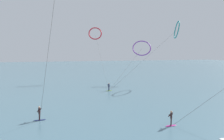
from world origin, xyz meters
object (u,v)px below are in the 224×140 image
surfer_magenta (171,119)px  kite_violet (142,48)px  surfer_lime (109,87)px  kite_teal (177,30)px  kite_crimson (95,34)px  surfer_navy (39,114)px

surfer_magenta → kite_violet: 35.70m
kite_violet → surfer_magenta: bearing=-87.2°
surfer_magenta → kite_violet: kite_violet is taller
surfer_lime → kite_teal: bearing=145.3°
surfer_lime → surfer_magenta: same height
kite_teal → kite_crimson: bearing=-104.3°
surfer_navy → kite_crimson: 40.48m
kite_teal → kite_crimson: kite_teal is taller
kite_crimson → kite_teal: bearing=-23.7°
surfer_magenta → kite_violet: bearing=16.8°
kite_teal → kite_crimson: size_ratio=1.04×
surfer_lime → kite_violet: (13.08, 10.12, 8.72)m
surfer_lime → kite_teal: (20.37, 4.61, 13.41)m
surfer_magenta → kite_crimson: kite_crimson is taller
kite_crimson → surfer_magenta: bearing=-77.4°
surfer_magenta → kite_crimson: size_ratio=0.08×
surfer_navy → kite_violet: (26.84, 25.24, 8.72)m
surfer_navy → surfer_lime: same height
surfer_navy → kite_crimson: size_ratio=0.08×
surfer_navy → surfer_magenta: size_ratio=1.00×
surfer_lime → kite_violet: bearing=170.2°
surfer_lime → kite_teal: 24.82m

